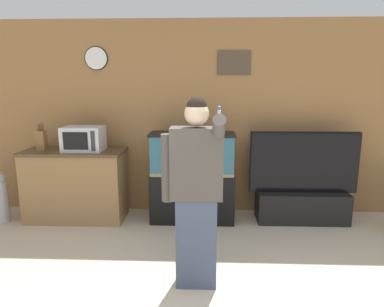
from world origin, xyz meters
TOP-DOWN VIEW (x-y plane):
  - wall_back_paneled at (-0.00, 3.12)m, footprint 10.00×0.08m
  - counter_island at (-1.69, 2.70)m, footprint 1.30×0.57m
  - microwave at (-1.55, 2.69)m, footprint 0.49×0.36m
  - knife_block at (-2.09, 2.68)m, footprint 0.10×0.11m
  - aquarium_on_stand at (-0.16, 2.71)m, footprint 1.08×0.42m
  - tv_on_stand at (1.27, 2.74)m, footprint 1.39×0.40m
  - person_standing at (-0.08, 1.24)m, footprint 0.53×0.40m

SIDE VIEW (x-z plane):
  - tv_on_stand at x=1.27m, z-range -0.25..0.93m
  - counter_island at x=-1.69m, z-range 0.00..0.93m
  - aquarium_on_stand at x=-0.16m, z-range 0.00..1.16m
  - person_standing at x=-0.08m, z-range 0.04..1.71m
  - knife_block at x=-2.09m, z-range 0.89..1.24m
  - microwave at x=-1.55m, z-range 0.93..1.24m
  - wall_back_paneled at x=0.00m, z-range 0.00..2.60m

